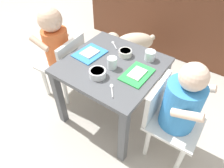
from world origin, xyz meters
The scene contains 14 objects.
ground_plane centered at (0.00, 0.00, 0.00)m, with size 7.00×7.00×0.00m, color #B2ADA3.
kitchen_cabinet_back centered at (0.00, 1.13, 0.47)m, with size 1.87×0.40×0.93m, color brown.
dining_table centered at (0.00, 0.00, 0.39)m, with size 0.56×0.55×0.47m.
seated_child_left centered at (-0.44, -0.02, 0.45)m, with size 0.30×0.30×0.71m.
seated_child_right centered at (0.44, -0.03, 0.43)m, with size 0.29×0.29×0.70m.
dog centered at (-0.24, 0.62, 0.22)m, with size 0.40×0.40×0.33m.
food_tray_left centered at (-0.17, 0.00, 0.48)m, with size 0.16×0.20×0.02m.
food_tray_right centered at (0.17, 0.00, 0.48)m, with size 0.13×0.20×0.02m.
water_cup_left centered at (0.16, 0.17, 0.50)m, with size 0.06×0.06×0.06m.
water_cup_right centered at (0.02, -0.03, 0.50)m, with size 0.06×0.06×0.07m.
cereal_bowl_right_side centered at (0.00, -0.14, 0.49)m, with size 0.09×0.09×0.04m.
cereal_bowl_left_side centered at (0.02, 0.12, 0.49)m, with size 0.08×0.08×0.04m.
spoon_by_left_tray centered at (0.13, -0.18, 0.47)m, with size 0.07×0.09×0.01m.
spoon_by_right_tray centered at (-0.11, 0.18, 0.47)m, with size 0.09×0.07×0.01m.
Camera 1 is at (0.56, -0.78, 1.22)m, focal length 32.77 mm.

